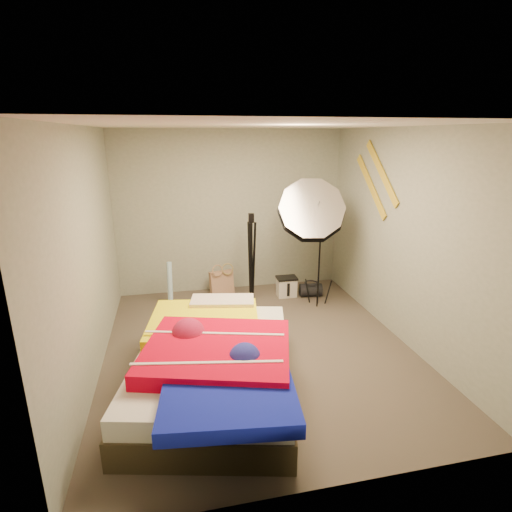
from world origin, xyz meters
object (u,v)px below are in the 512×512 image
object	(u,v)px
photo_umbrella	(311,212)
camera_tripod	(251,253)
duffel_bag	(311,290)
camera_case	(287,287)
bed	(215,364)
wrapping_roll	(170,284)
tote_bag	(222,283)

from	to	relation	value
photo_umbrella	camera_tripod	size ratio (longest dim) A/B	1.44
duffel_bag	photo_umbrella	xyz separation A→B (m)	(-0.18, -0.36, 1.30)
duffel_bag	camera_tripod	distance (m)	1.17
camera_case	bed	xyz separation A→B (m)	(-1.36, -2.17, 0.16)
camera_case	camera_tripod	world-z (taller)	camera_tripod
wrapping_roll	photo_umbrella	xyz separation A→B (m)	(1.94, -0.50, 1.08)
tote_bag	camera_case	xyz separation A→B (m)	(0.97, -0.31, -0.04)
tote_bag	wrapping_roll	distance (m)	0.84
photo_umbrella	camera_tripod	distance (m)	1.04
wrapping_roll	camera_tripod	size ratio (longest dim) A/B	0.48
duffel_bag	camera_tripod	size ratio (longest dim) A/B	0.25
camera_case	duffel_bag	world-z (taller)	camera_case
camera_case	duffel_bag	size ratio (longest dim) A/B	0.86
wrapping_roll	bed	size ratio (longest dim) A/B	0.27
bed	photo_umbrella	xyz separation A→B (m)	(1.54, 1.72, 1.10)
camera_tripod	duffel_bag	bearing A→B (deg)	3.37
camera_case	camera_tripod	distance (m)	0.87
tote_bag	duffel_bag	distance (m)	1.40
bed	camera_tripod	size ratio (longest dim) A/B	1.79
camera_tripod	wrapping_roll	bearing A→B (deg)	170.74
tote_bag	wrapping_roll	world-z (taller)	wrapping_roll
wrapping_roll	duffel_bag	world-z (taller)	wrapping_roll
bed	duffel_bag	bearing A→B (deg)	50.31
photo_umbrella	wrapping_roll	bearing A→B (deg)	165.56
tote_bag	photo_umbrella	xyz separation A→B (m)	(1.15, -0.76, 1.22)
camera_case	tote_bag	bearing A→B (deg)	163.30
wrapping_roll	duffel_bag	bearing A→B (deg)	-3.65
camera_case	photo_umbrella	xyz separation A→B (m)	(0.18, -0.45, 1.26)
duffel_bag	wrapping_roll	bearing A→B (deg)	-175.46
wrapping_roll	camera_tripod	world-z (taller)	camera_tripod
duffel_bag	bed	bearing A→B (deg)	-121.49
tote_bag	duffel_bag	xyz separation A→B (m)	(1.34, -0.40, -0.08)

